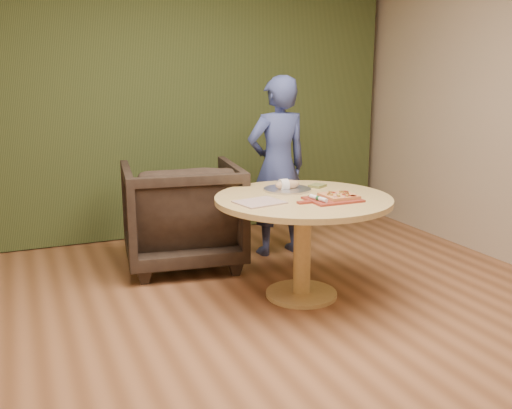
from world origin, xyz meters
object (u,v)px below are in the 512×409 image
Objects in this scene: pedestal_table at (303,216)px; serving_tray at (287,189)px; person_standing at (278,167)px; bread_roll at (286,185)px; pizza_paddle at (331,200)px; armchair at (182,209)px; cutlery_roll at (318,198)px; flatbread_pizza at (339,196)px.

serving_tray reaches higher than pedestal_table.
pedestal_table is 0.79× the size of person_standing.
person_standing reaches higher than bread_roll.
armchair reaches higher than pizza_paddle.
cutlery_roll is (-0.11, -0.02, 0.02)m from pizza_paddle.
serving_tray is 1.03m from armchair.
serving_tray is at bearing 66.61° from person_standing.
armchair is (-0.79, 1.22, -0.29)m from flatbread_pizza.
bread_roll reaches higher than pizza_paddle.
flatbread_pizza is 0.14× the size of person_standing.
armchair is 0.93m from person_standing.
cutlery_roll reaches higher than pedestal_table.
pedestal_table is 1.29× the size of armchair.
cutlery_roll is at bearing -87.24° from bread_roll.
flatbread_pizza is 1.48m from armchair.
person_standing reaches higher than cutlery_roll.
cutlery_roll is (0.01, -0.21, 0.17)m from pedestal_table.
flatbread_pizza is 0.63× the size of serving_tray.
pizza_paddle is 0.45m from serving_tray.
bread_roll is at bearing 66.02° from person_standing.
cutlery_roll reaches higher than pizza_paddle.
person_standing is at bearing 69.88° from serving_tray.
flatbread_pizza is (0.07, 0.01, 0.02)m from pizza_paddle.
bread_roll is (-0.02, 0.45, 0.01)m from cutlery_roll.
serving_tray is at bearing 0.00° from bread_roll.
pizza_paddle is 1.21m from person_standing.
pizza_paddle is at bearing -173.01° from flatbread_pizza.
person_standing reaches higher than pizza_paddle.
armchair reaches higher than serving_tray.
flatbread_pizza is 1.12× the size of cutlery_roll.
pedestal_table is at bearing 71.53° from person_standing.
flatbread_pizza is at bearing -65.65° from serving_tray.
flatbread_pizza is at bearing 82.48° from person_standing.
person_standing is (0.28, 0.77, 0.04)m from serving_tray.
bread_roll is at bearing 180.00° from serving_tray.
cutlery_roll is at bearing -171.27° from pizza_paddle.
pizza_paddle is 0.07m from flatbread_pizza.
armchair is (-0.59, 0.79, -0.27)m from serving_tray.
pizza_paddle is 2.01× the size of flatbread_pizza.
pedestal_table is 0.31m from flatbread_pizza.
bread_roll is (-0.01, 0.00, 0.04)m from serving_tray.
serving_tray is 0.37× the size of armchair.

